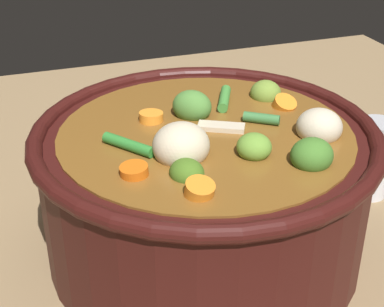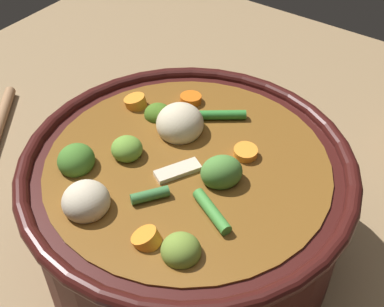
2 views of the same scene
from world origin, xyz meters
TOP-DOWN VIEW (x-y plane):
  - ground_plane at (0.00, 0.00)m, footprint 1.10×1.10m
  - cooking_pot at (-0.00, 0.00)m, footprint 0.31×0.31m

SIDE VIEW (x-z plane):
  - ground_plane at x=0.00m, z-range 0.00..0.00m
  - cooking_pot at x=0.00m, z-range -0.01..0.15m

